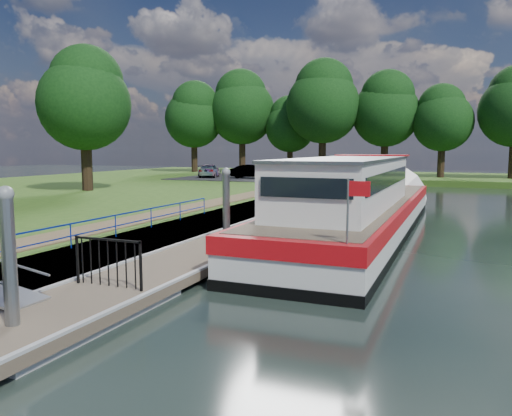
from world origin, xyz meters
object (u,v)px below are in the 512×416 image
at_px(barge, 362,208).
at_px(car_a, 274,172).
at_px(car_d, 293,171).
at_px(car_c, 209,171).
at_px(pontoon, 272,228).
at_px(car_b, 251,172).

bearing_deg(barge, car_a, 118.82).
bearing_deg(car_d, car_c, 176.08).
xyz_separation_m(pontoon, barge, (3.60, 1.43, 0.90)).
bearing_deg(car_b, car_c, 79.33).
relative_size(car_b, car_d, 0.90).
xyz_separation_m(pontoon, car_a, (-8.78, 23.92, 1.29)).
bearing_deg(car_a, car_c, -165.30).
bearing_deg(pontoon, barge, 21.67).
xyz_separation_m(barge, car_d, (-11.29, 25.02, 0.34)).
distance_m(barge, car_b, 26.19).
distance_m(car_a, car_d, 2.75).
bearing_deg(car_b, car_d, -50.32).
height_order(pontoon, car_b, car_b).
bearing_deg(car_a, pontoon, -57.03).
distance_m(car_a, car_b, 2.12).
relative_size(pontoon, car_b, 7.83).
relative_size(barge, car_b, 5.52).
distance_m(pontoon, car_a, 25.52).
relative_size(pontoon, barge, 1.42).
bearing_deg(car_d, pontoon, -97.24).
bearing_deg(car_b, barge, -152.32).
relative_size(car_a, car_c, 0.88).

